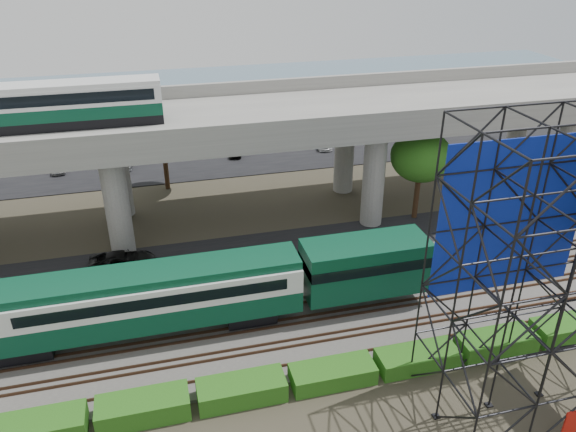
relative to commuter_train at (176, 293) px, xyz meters
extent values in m
plane|color=#474233|center=(6.69, -2.00, -2.88)|extent=(140.00, 140.00, 0.00)
cube|color=slate|center=(6.69, 0.00, -2.78)|extent=(90.00, 12.00, 0.20)
cube|color=black|center=(6.69, 8.50, -2.84)|extent=(90.00, 5.00, 0.08)
cube|color=black|center=(6.69, 32.00, -2.84)|extent=(90.00, 18.00, 0.08)
cube|color=slate|center=(6.69, 54.00, -2.87)|extent=(140.00, 40.00, 0.03)
cube|color=#472D1E|center=(6.69, -4.72, -2.60)|extent=(90.00, 0.08, 0.16)
cube|color=#472D1E|center=(6.69, -3.28, -2.60)|extent=(90.00, 0.08, 0.16)
cube|color=#472D1E|center=(6.69, -2.72, -2.60)|extent=(90.00, 0.08, 0.16)
cube|color=#472D1E|center=(6.69, -1.28, -2.60)|extent=(90.00, 0.08, 0.16)
cube|color=#472D1E|center=(6.69, -0.72, -2.60)|extent=(90.00, 0.08, 0.16)
cube|color=#472D1E|center=(6.69, 0.72, -2.60)|extent=(90.00, 0.08, 0.16)
cube|color=#472D1E|center=(6.69, 1.28, -2.60)|extent=(90.00, 0.08, 0.16)
cube|color=#472D1E|center=(6.69, 2.72, -2.60)|extent=(90.00, 0.08, 0.16)
cube|color=#472D1E|center=(6.69, 3.28, -2.60)|extent=(90.00, 0.08, 0.16)
cube|color=#472D1E|center=(6.69, 4.72, -2.60)|extent=(90.00, 0.08, 0.16)
cube|color=black|center=(-8.62, 0.00, -2.07)|extent=(3.00, 2.20, 0.90)
cube|color=black|center=(4.38, 0.00, -2.07)|extent=(3.00, 2.20, 0.90)
cube|color=#093F28|center=(-2.12, 0.00, -0.92)|extent=(19.00, 3.00, 1.40)
cube|color=silver|center=(-2.12, 0.00, 0.53)|extent=(19.00, 3.00, 1.50)
cube|color=#093F28|center=(-2.12, 0.00, 1.53)|extent=(19.00, 2.60, 0.50)
cube|color=black|center=(-1.12, 0.00, 0.58)|extent=(15.00, 3.06, 0.70)
cube|color=#093F28|center=(11.88, 0.00, 0.08)|extent=(8.00, 3.00, 3.40)
cube|color=#9E9B93|center=(6.69, 14.00, 5.72)|extent=(80.00, 12.00, 1.20)
cube|color=#9E9B93|center=(6.69, 8.25, 6.87)|extent=(80.00, 0.50, 1.10)
cube|color=#9E9B93|center=(6.69, 19.75, 6.87)|extent=(80.00, 0.50, 1.10)
cylinder|color=#9E9B93|center=(-3.31, 10.50, 1.12)|extent=(1.80, 1.80, 8.00)
cylinder|color=#9E9B93|center=(-3.31, 17.50, 1.12)|extent=(1.80, 1.80, 8.00)
cube|color=#9E9B93|center=(-3.31, 14.00, 4.82)|extent=(2.40, 9.00, 0.60)
cylinder|color=#9E9B93|center=(16.69, 10.50, 1.12)|extent=(1.80, 1.80, 8.00)
cylinder|color=#9E9B93|center=(16.69, 17.50, 1.12)|extent=(1.80, 1.80, 8.00)
cube|color=#9E9B93|center=(16.69, 14.00, 4.82)|extent=(2.40, 9.00, 0.60)
cylinder|color=#9E9B93|center=(34.69, 10.50, 1.12)|extent=(1.80, 1.80, 8.00)
cylinder|color=#9E9B93|center=(34.69, 17.50, 1.12)|extent=(1.80, 1.80, 8.00)
cube|color=#9E9B93|center=(34.69, 14.00, 4.82)|extent=(2.40, 9.00, 0.60)
cube|color=black|center=(-5.28, 14.00, 6.67)|extent=(12.00, 2.50, 0.70)
cube|color=#093F28|center=(-5.28, 14.00, 7.47)|extent=(12.00, 2.50, 0.90)
cube|color=silver|center=(-5.28, 14.00, 8.57)|extent=(12.00, 2.50, 1.30)
cube|color=black|center=(-5.28, 14.00, 8.62)|extent=(11.00, 2.56, 0.80)
cube|color=silver|center=(-5.28, 14.00, 9.37)|extent=(12.00, 2.40, 0.30)
cube|color=#0E249F|center=(16.48, -6.95, 6.42)|extent=(8.10, 0.08, 8.25)
cube|color=black|center=(16.48, -10.00, -2.84)|extent=(9.36, 6.36, 0.08)
cube|color=#205413|center=(-7.31, -6.30, -2.33)|extent=(4.60, 1.80, 1.10)
cube|color=#205413|center=(-2.31, -6.30, -2.28)|extent=(4.60, 1.80, 1.20)
cube|color=#205413|center=(2.69, -6.30, -2.31)|extent=(4.60, 1.80, 1.15)
cube|color=#205413|center=(7.69, -6.30, -2.37)|extent=(4.60, 1.80, 1.03)
cube|color=#205413|center=(12.69, -6.30, -2.38)|extent=(4.60, 1.80, 1.01)
cube|color=#205413|center=(17.69, -6.30, -2.32)|extent=(4.60, 1.80, 1.12)
cube|color=#205413|center=(22.69, -6.30, -2.28)|extent=(4.60, 1.80, 1.20)
cylinder|color=#382314|center=(20.69, 10.50, -0.48)|extent=(0.44, 0.44, 4.80)
ellipsoid|color=#205413|center=(20.69, 10.50, 2.72)|extent=(4.94, 4.94, 4.18)
cylinder|color=#382314|center=(0.69, 22.00, -0.48)|extent=(0.44, 0.44, 4.80)
ellipsoid|color=#205413|center=(0.69, 22.00, 2.72)|extent=(4.94, 4.94, 4.18)
imported|color=black|center=(-3.34, 8.19, -2.14)|extent=(4.85, 2.45, 1.32)
imported|color=#BBBBBB|center=(-9.80, 29.00, -2.23)|extent=(1.67, 3.47, 1.14)
imported|color=#ADAFB5|center=(-5.38, 34.00, -2.24)|extent=(1.21, 3.42, 1.12)
imported|color=#929699|center=(-3.29, 29.00, -2.16)|extent=(2.12, 4.54, 1.28)
imported|color=silver|center=(3.53, 34.00, -2.23)|extent=(1.93, 4.12, 1.14)
imported|color=black|center=(8.44, 29.00, -2.24)|extent=(2.06, 3.52, 1.13)
imported|color=#9B9BA2|center=(12.83, 34.00, -2.17)|extent=(1.64, 3.90, 1.25)
imported|color=white|center=(18.26, 29.00, -2.25)|extent=(1.58, 3.83, 1.11)
imported|color=#B9BAC1|center=(24.25, 34.00, -2.15)|extent=(2.20, 4.70, 1.30)
camera|label=1|loc=(-0.45, -28.10, 19.08)|focal=35.00mm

